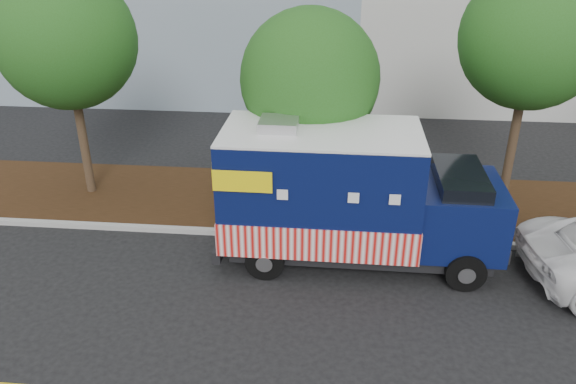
{
  "coord_description": "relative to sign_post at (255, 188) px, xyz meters",
  "views": [
    {
      "loc": [
        1.26,
        -11.73,
        7.84
      ],
      "look_at": [
        0.1,
        0.6,
        1.77
      ],
      "focal_mm": 35.0,
      "sensor_mm": 36.0,
      "label": 1
    }
  ],
  "objects": [
    {
      "name": "ground",
      "position": [
        0.93,
        -1.92,
        -1.2
      ],
      "size": [
        120.0,
        120.0,
        0.0
      ],
      "primitive_type": "plane",
      "color": "black",
      "rests_on": "ground"
    },
    {
      "name": "tree_c",
      "position": [
        7.21,
        1.98,
        3.77
      ],
      "size": [
        3.82,
        3.82,
        6.9
      ],
      "color": "#38281C",
      "rests_on": "ground"
    },
    {
      "name": "curb",
      "position": [
        0.93,
        -0.52,
        -1.12
      ],
      "size": [
        120.0,
        0.18,
        0.15
      ],
      "primitive_type": "cube",
      "color": "#9E9E99",
      "rests_on": "ground"
    },
    {
      "name": "tree_b",
      "position": [
        1.4,
        0.76,
        2.86
      ],
      "size": [
        3.66,
        3.66,
        5.9
      ],
      "color": "#38281C",
      "rests_on": "ground"
    },
    {
      "name": "mulch_strip",
      "position": [
        0.93,
        1.58,
        -1.12
      ],
      "size": [
        120.0,
        4.0,
        0.15
      ],
      "primitive_type": "cube",
      "color": "black",
      "rests_on": "ground"
    },
    {
      "name": "tree_a",
      "position": [
        -5.42,
        1.52,
        3.59
      ],
      "size": [
        3.9,
        3.9,
        6.76
      ],
      "color": "#38281C",
      "rests_on": "ground"
    },
    {
      "name": "food_truck",
      "position": [
        2.42,
        -1.3,
        0.45
      ],
      "size": [
        6.93,
        2.69,
        3.64
      ],
      "rotation": [
        0.0,
        0.0,
        -0.01
      ],
      "color": "black",
      "rests_on": "ground"
    },
    {
      "name": "sign_post",
      "position": [
        0.0,
        0.0,
        0.0
      ],
      "size": [
        0.06,
        0.06,
        2.4
      ],
      "primitive_type": "cube",
      "color": "#473828",
      "rests_on": "ground"
    }
  ]
}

